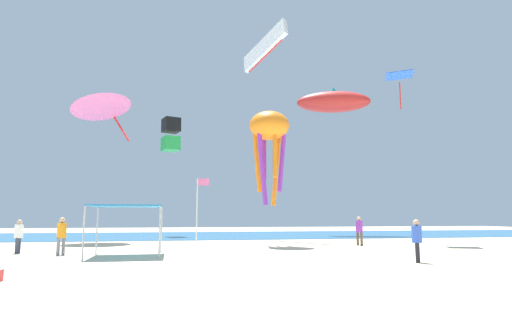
# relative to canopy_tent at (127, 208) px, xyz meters

# --- Properties ---
(ground) EXTENTS (110.00, 110.00, 0.10)m
(ground) POSITION_rel_canopy_tent_xyz_m (5.61, -3.44, -2.27)
(ground) COLOR beige
(ocean_strip) EXTENTS (110.00, 18.15, 0.03)m
(ocean_strip) POSITION_rel_canopy_tent_xyz_m (5.61, 21.16, -2.20)
(ocean_strip) COLOR #28608C
(ocean_strip) RESTS_ON ground
(canopy_tent) EXTENTS (3.18, 3.39, 2.32)m
(canopy_tent) POSITION_rel_canopy_tent_xyz_m (0.00, 0.00, 0.00)
(canopy_tent) COLOR #B2B2B7
(canopy_tent) RESTS_ON ground
(person_near_tent) EXTENTS (0.42, 0.42, 1.76)m
(person_near_tent) POSITION_rel_canopy_tent_xyz_m (-3.05, 1.06, -1.18)
(person_near_tent) COLOR slate
(person_near_tent) RESTS_ON ground
(person_leftmost) EXTENTS (0.39, 0.44, 1.66)m
(person_leftmost) POSITION_rel_canopy_tent_xyz_m (-5.35, 2.43, -1.24)
(person_leftmost) COLOR #33384C
(person_leftmost) RESTS_ON ground
(person_central) EXTENTS (0.40, 0.40, 1.69)m
(person_central) POSITION_rel_canopy_tent_xyz_m (11.62, -5.21, -1.23)
(person_central) COLOR black
(person_central) RESTS_ON ground
(person_rightmost) EXTENTS (0.43, 0.46, 1.80)m
(person_rightmost) POSITION_rel_canopy_tent_xyz_m (13.64, 4.50, -1.16)
(person_rightmost) COLOR brown
(person_rightmost) RESTS_ON ground
(banner_flag) EXTENTS (0.61, 0.06, 3.69)m
(banner_flag) POSITION_rel_canopy_tent_xyz_m (3.34, 0.59, 0.00)
(banner_flag) COLOR silver
(banner_flag) RESTS_ON ground
(kite_inflatable_red) EXTENTS (8.08, 4.79, 3.07)m
(kite_inflatable_red) POSITION_rel_canopy_tent_xyz_m (18.34, 20.01, 11.47)
(kite_inflatable_red) COLOR red
(kite_delta_pink) EXTENTS (6.27, 6.27, 3.85)m
(kite_delta_pink) POSITION_rel_canopy_tent_xyz_m (-3.48, 12.49, 8.17)
(kite_delta_pink) COLOR pink
(kite_diamond_blue) EXTENTS (2.50, 2.50, 2.59)m
(kite_diamond_blue) POSITION_rel_canopy_tent_xyz_m (17.98, 6.37, 9.59)
(kite_diamond_blue) COLOR blue
(kite_box_black) EXTENTS (1.95, 1.98, 3.24)m
(kite_box_black) POSITION_rel_canopy_tent_xyz_m (1.79, 20.82, 7.51)
(kite_box_black) COLOR black
(kite_octopus_orange) EXTENTS (3.15, 3.15, 6.21)m
(kite_octopus_orange) POSITION_rel_canopy_tent_xyz_m (8.23, 6.05, 5.21)
(kite_octopus_orange) COLOR orange
(kite_parafoil_white) EXTENTS (2.96, 5.58, 3.65)m
(kite_parafoil_white) POSITION_rel_canopy_tent_xyz_m (9.76, 14.36, 14.45)
(kite_parafoil_white) COLOR white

